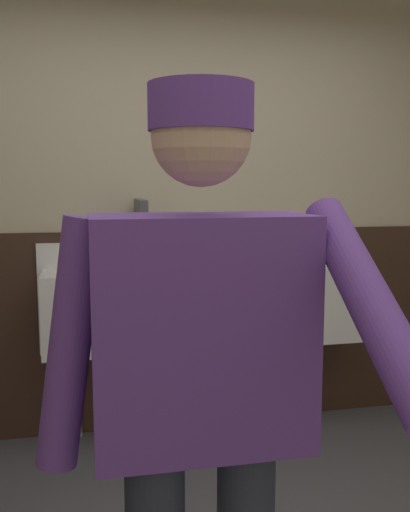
% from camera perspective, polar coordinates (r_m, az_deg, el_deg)
% --- Properties ---
extents(wall_back, '(4.67, 0.12, 2.87)m').
position_cam_1_polar(wall_back, '(3.43, -3.24, 6.45)').
color(wall_back, beige).
rests_on(wall_back, ground_plane).
extents(wainscot_band_back, '(4.07, 0.03, 1.21)m').
position_cam_1_polar(wainscot_band_back, '(3.47, -2.95, -7.37)').
color(wainscot_band_back, '#382319').
rests_on(wainscot_band_back, ground_plane).
extents(urinal_left, '(0.40, 0.34, 1.24)m').
position_cam_1_polar(urinal_left, '(3.25, -13.11, -5.46)').
color(urinal_left, white).
rests_on(urinal_left, ground_plane).
extents(urinal_middle, '(0.40, 0.34, 1.24)m').
position_cam_1_polar(urinal_middle, '(3.32, -0.01, -4.99)').
color(urinal_middle, white).
rests_on(urinal_middle, ground_plane).
extents(urinal_right, '(0.40, 0.34, 1.24)m').
position_cam_1_polar(urinal_right, '(3.55, 11.96, -4.34)').
color(urinal_right, white).
rests_on(urinal_right, ground_plane).
extents(privacy_divider_panel, '(0.04, 0.40, 0.90)m').
position_cam_1_polar(privacy_divider_panel, '(3.16, -6.41, -2.47)').
color(privacy_divider_panel, '#4C4C51').
extents(person, '(0.71, 0.60, 1.70)m').
position_cam_1_polar(person, '(1.33, -0.32, -13.63)').
color(person, '#2D3342').
rests_on(person, ground_plane).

